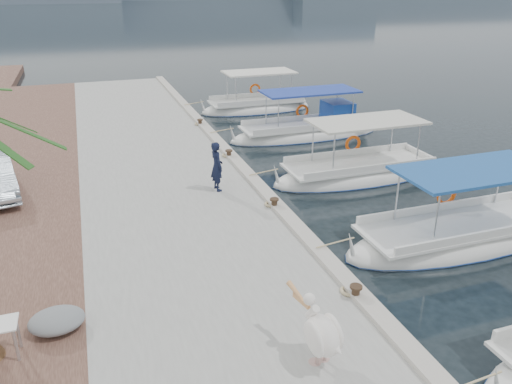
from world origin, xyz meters
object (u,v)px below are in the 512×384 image
at_px(pelican, 321,333).
at_px(fishing_caique_c, 358,174).
at_px(fishing_caique_b, 458,238).
at_px(fishing_caique_d, 307,133).
at_px(fishing_caique_e, 256,108).
at_px(fisherman, 217,166).

bearing_deg(pelican, fishing_caique_c, 56.42).
height_order(fishing_caique_b, fishing_caique_d, same).
distance_m(fishing_caique_c, fishing_caique_e, 11.39).
height_order(fishing_caique_b, fishing_caique_e, same).
distance_m(fishing_caique_e, fisherman, 13.21).
xyz_separation_m(fishing_caique_d, pelican, (-6.42, -14.73, 0.95)).
height_order(fishing_caique_d, fisherman, fishing_caique_d).
bearing_deg(fisherman, fishing_caique_b, -136.60).
height_order(fishing_caique_e, fisherman, fishing_caique_e).
bearing_deg(pelican, fisherman, 87.77).
height_order(fishing_caique_b, fisherman, fishing_caique_b).
relative_size(fishing_caique_e, fisherman, 3.97).
height_order(fishing_caique_c, fishing_caique_e, same).
bearing_deg(fishing_caique_d, fishing_caique_e, 95.81).
relative_size(fishing_caique_e, pelican, 4.12).
xyz_separation_m(fishing_caique_b, fisherman, (-5.85, 4.91, 1.21)).
bearing_deg(fisherman, pelican, 171.18).
bearing_deg(fishing_caique_e, fishing_caique_c, -88.99).
distance_m(fishing_caique_b, pelican, 7.24).
bearing_deg(pelican, fishing_caique_d, 66.43).
bearing_deg(fishing_caique_b, pelican, -149.62).
height_order(fishing_caique_d, fishing_caique_e, same).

